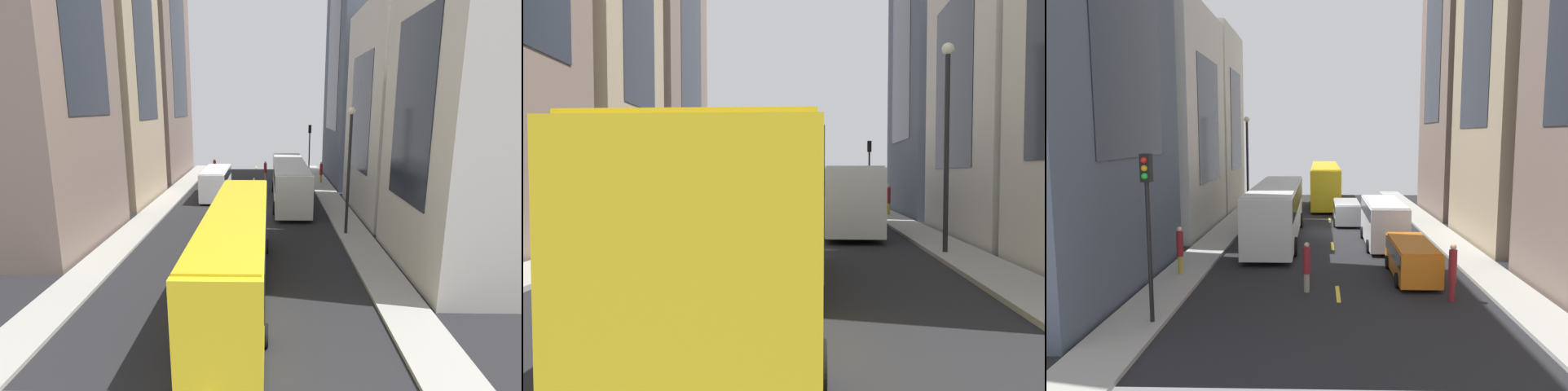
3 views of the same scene
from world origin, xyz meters
The scene contains 23 objects.
ground_plane centered at (0.00, 0.00, 0.00)m, with size 39.74×39.74×0.00m, color black.
sidewalk_west centered at (-6.87, 0.00, 0.07)m, with size 2.01×44.00×0.15m, color #9E9B93.
sidewalk_east centered at (6.87, 0.00, 0.07)m, with size 2.01×44.00×0.15m, color #9E9B93.
lane_stripe_0 centered at (0.00, -21.00, 0.01)m, with size 0.16×2.00×0.01m, color yellow.
lane_stripe_1 centered at (0.00, -12.60, 0.01)m, with size 0.16×2.00×0.01m, color yellow.
lane_stripe_2 centered at (0.00, -4.20, 0.01)m, with size 0.16×2.00×0.01m, color yellow.
lane_stripe_3 centered at (0.00, 4.20, 0.01)m, with size 0.16×2.00×0.01m, color yellow.
lane_stripe_4 centered at (0.00, 12.60, 0.01)m, with size 0.16×2.00×0.01m, color yellow.
building_west_0 centered at (-12.07, -12.29, 12.03)m, with size 8.08×11.97×24.06m.
building_west_1 centered at (-11.37, 0.74, 7.28)m, with size 6.66×10.43×14.55m.
building_west_2 centered at (-12.95, 10.97, 7.60)m, with size 9.85×8.76×15.19m.
building_east_0 centered at (12.08, -15.02, 14.72)m, with size 8.09×11.90×29.43m.
building_east_1 centered at (12.37, -2.92, 14.95)m, with size 8.68×8.93×29.89m.
city_bus_white centered at (-3.32, -2.55, 2.01)m, with size 2.81×12.72×3.35m.
streetcar_yellow centered at (-0.26, 13.37, 2.12)m, with size 2.70×13.63×3.59m.
delivery_van_white centered at (2.91, -3.88, 1.51)m, with size 2.26×5.96×2.58m.
car_silver_0 centered at (1.19, 2.92, 0.95)m, with size 1.93×4.21×1.61m.
car_orange_1 centered at (3.35, -10.24, 0.95)m, with size 1.88×4.60×1.61m.
pedestrian_waiting_curb centered at (4.31, -13.26, 1.19)m, with size 0.31×0.31×2.22m.
pedestrian_walking_far centered at (-1.25, -12.37, 1.09)m, with size 0.31×0.31×2.05m.
pedestrian_crossing_near centered at (-6.94, -10.40, 1.29)m, with size 0.29×0.29×2.12m.
traffic_light_near_corner centered at (-6.26, -16.00, 4.03)m, with size 0.32×0.44×5.54m.
streetlamp_near centered at (-6.36, 6.04, 4.76)m, with size 0.44×0.44×7.59m.
Camera 1 is at (-1.59, 29.24, 7.79)m, focal length 27.11 mm.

